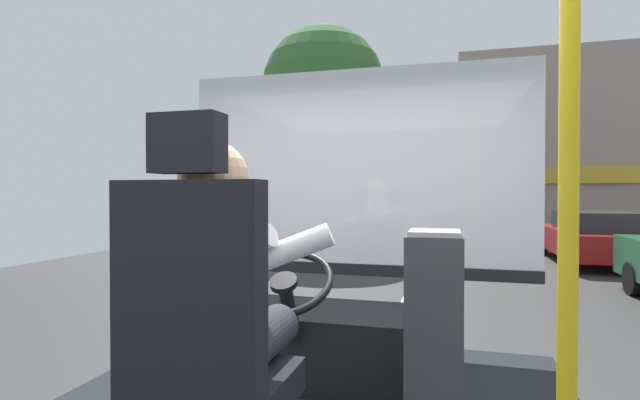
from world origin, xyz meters
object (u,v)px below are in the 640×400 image
Objects in this scene: driver_seat at (205,351)px; handrail_pole at (568,223)px; bus_driver at (222,287)px; fare_box at (434,338)px; steering_console at (310,341)px; parked_car_red at (594,236)px.

driver_seat is 1.13m from handrail_pole.
fare_box is at bearing 37.57° from bus_driver.
handrail_pole is (1.02, -0.30, 0.26)m from bus_driver.
steering_console is at bearing 143.06° from fare_box.
driver_seat is 11.93m from parked_car_red.
driver_seat reaches higher than parked_car_red.
driver_seat is at bearing 170.05° from handrail_pole.
parked_car_red is (4.10, 11.19, -0.53)m from driver_seat.
bus_driver is 0.88× the size of fare_box.
bus_driver is 11.83m from parked_car_red.
handrail_pole is at bearing -53.14° from steering_console.
driver_seat is at bearing -90.00° from bus_driver.
fare_box is (0.70, 0.54, -0.28)m from bus_driver.
fare_box is at bearing 110.95° from handrail_pole.
bus_driver reaches higher than steering_console.
fare_box is 0.22× the size of parked_car_red.
steering_console is (-0.00, 1.07, -0.51)m from bus_driver.
parked_car_red is (3.40, 10.53, -0.43)m from fare_box.
steering_console is (-0.00, 1.19, -0.33)m from driver_seat.
driver_seat is at bearing -90.00° from steering_console.
bus_driver is 0.19× the size of parked_car_red.
handrail_pole is (1.02, -0.18, 0.44)m from driver_seat.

